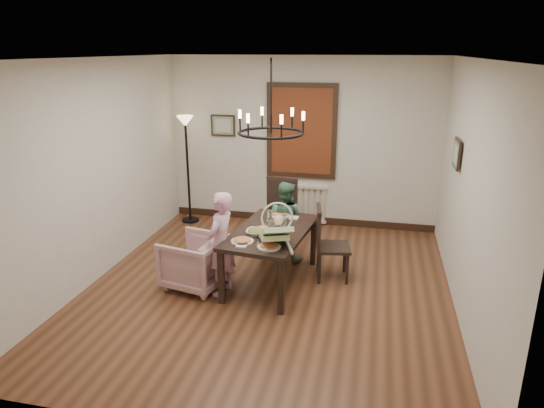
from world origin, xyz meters
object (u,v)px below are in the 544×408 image
at_px(dining_table, 271,236).
at_px(baby_bouncer, 276,231).
at_px(floor_lamp, 188,171).
at_px(seated_man, 284,228).
at_px(chair_right, 333,243).
at_px(elderly_woman, 221,252).
at_px(armchair, 195,262).
at_px(chair_far, 277,216).
at_px(drinking_glass, 271,225).

height_order(dining_table, baby_bouncer, baby_bouncer).
height_order(baby_bouncer, floor_lamp, floor_lamp).
bearing_deg(baby_bouncer, seated_man, 75.84).
bearing_deg(chair_right, dining_table, 101.53).
bearing_deg(chair_right, elderly_woman, 109.01).
distance_m(armchair, floor_lamp, 2.55).
distance_m(chair_right, armchair, 1.79).
bearing_deg(armchair, chair_far, 162.42).
relative_size(armchair, seated_man, 0.77).
bearing_deg(dining_table, chair_far, 104.61).
bearing_deg(drinking_glass, baby_bouncer, -70.03).
height_order(chair_right, floor_lamp, floor_lamp).
relative_size(elderly_woman, baby_bouncer, 2.00).
bearing_deg(armchair, elderly_woman, 86.95).
bearing_deg(seated_man, floor_lamp, -20.63).
height_order(seated_man, baby_bouncer, baby_bouncer).
height_order(chair_right, baby_bouncer, baby_bouncer).
relative_size(chair_far, floor_lamp, 0.60).
xyz_separation_m(chair_far, armchair, (-0.78, -1.35, -0.21)).
relative_size(dining_table, chair_far, 1.50).
relative_size(baby_bouncer, floor_lamp, 0.30).
relative_size(elderly_woman, drinking_glass, 7.79).
distance_m(chair_far, drinking_glass, 1.10).
height_order(chair_far, seated_man, chair_far).
distance_m(chair_far, seated_man, 0.34).
xyz_separation_m(chair_far, floor_lamp, (-1.76, 0.93, 0.36)).
relative_size(dining_table, chair_right, 1.65).
bearing_deg(floor_lamp, dining_table, -46.06).
distance_m(dining_table, chair_far, 1.06).
bearing_deg(floor_lamp, chair_far, -27.79).
distance_m(chair_far, armchair, 1.57).
bearing_deg(chair_right, baby_bouncer, 132.28).
distance_m(chair_right, elderly_woman, 1.47).
distance_m(armchair, seated_man, 1.42).
distance_m(elderly_woman, baby_bouncer, 0.78).
distance_m(seated_man, drinking_glass, 0.83).
height_order(dining_table, drinking_glass, drinking_glass).
bearing_deg(seated_man, baby_bouncer, 108.23).
bearing_deg(armchair, chair_right, 122.09).
bearing_deg(baby_bouncer, drinking_glass, 89.34).
bearing_deg(chair_far, chair_right, -33.44).
height_order(chair_far, drinking_glass, chair_far).
xyz_separation_m(baby_bouncer, drinking_glass, (-0.16, 0.45, -0.11)).
xyz_separation_m(chair_right, armchair, (-1.68, -0.60, -0.16)).
distance_m(chair_right, drinking_glass, 0.87).
bearing_deg(seated_man, chair_right, 159.96).
relative_size(seated_man, floor_lamp, 0.53).
distance_m(elderly_woman, seated_man, 1.29).
bearing_deg(dining_table, drinking_glass, -88.90).
relative_size(chair_far, armchair, 1.49).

